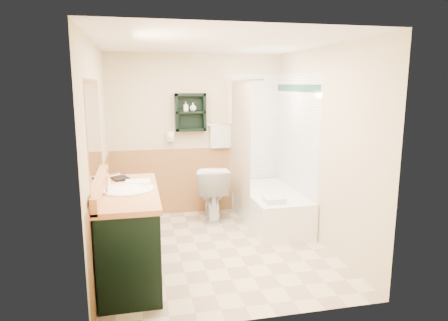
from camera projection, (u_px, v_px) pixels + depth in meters
floor at (217, 249)px, 4.80m from camera, size 3.00×3.00×0.00m
back_wall at (196, 135)px, 6.03m from camera, size 2.60×0.04×2.40m
left_wall at (96, 155)px, 4.29m from camera, size 0.04×3.00×2.40m
right_wall at (322, 147)px, 4.86m from camera, size 0.04×3.00×2.40m
ceiling at (216, 41)px, 4.34m from camera, size 2.60×3.00×0.04m
wainscot_left at (103, 217)px, 4.43m from camera, size 2.98×2.98×1.00m
wainscot_back at (197, 180)px, 6.13m from camera, size 2.58×2.58×1.00m
mirror_frame at (94, 134)px, 3.72m from camera, size 1.30×1.30×1.00m
mirror_glass at (95, 134)px, 3.72m from camera, size 1.20×1.20×0.90m
tile_right at (295, 150)px, 5.59m from camera, size 1.50×1.50×2.10m
tile_back at (262, 143)px, 6.24m from camera, size 0.95×0.95×2.10m
tile_accent at (296, 88)px, 5.43m from camera, size 1.50×1.50×0.10m
wall_shelf at (190, 112)px, 5.83m from camera, size 0.45×0.15×0.55m
hair_dryer at (170, 136)px, 5.86m from camera, size 0.10×0.24×0.18m
towel_bar at (220, 125)px, 6.01m from camera, size 0.40×0.06×0.40m
curtain_rod at (244, 81)px, 5.26m from camera, size 0.03×1.60×0.03m
shower_curtain at (240, 142)px, 5.58m from camera, size 1.05×1.05×1.70m
vanity at (130, 234)px, 4.05m from camera, size 0.59×1.45×0.92m
bathtub at (271, 208)px, 5.63m from camera, size 0.72×1.50×0.48m
toilet at (212, 192)px, 5.82m from camera, size 0.55×0.86×0.80m
counter_towel at (138, 183)px, 4.18m from camera, size 0.25×0.20×0.04m
vanity_book at (112, 170)px, 4.35m from camera, size 0.16×0.07×0.22m
tub_towel at (274, 200)px, 5.03m from camera, size 0.25×0.21×0.07m
soap_bottle_a at (186, 109)px, 5.81m from camera, size 0.06×0.14×0.06m
soap_bottle_b at (193, 108)px, 5.83m from camera, size 0.12×0.14×0.10m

